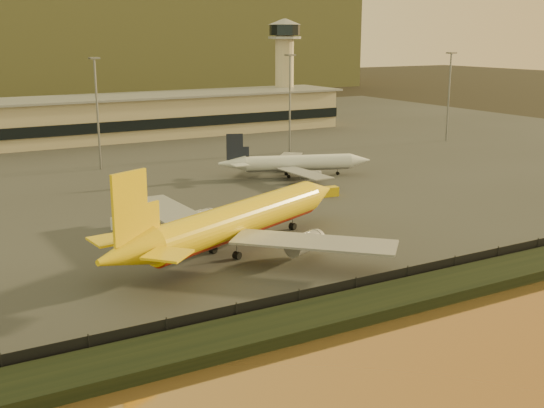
{
  "coord_description": "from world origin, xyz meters",
  "views": [
    {
      "loc": [
        -52.72,
        -74.34,
        30.66
      ],
      "look_at": [
        -3.21,
        12.0,
        5.76
      ],
      "focal_mm": 45.0,
      "sensor_mm": 36.0,
      "label": 1
    }
  ],
  "objects": [
    {
      "name": "gse_vehicle_yellow",
      "position": [
        20.25,
        31.3,
        1.11
      ],
      "size": [
        4.24,
        2.32,
        1.82
      ],
      "primitive_type": "cube",
      "rotation": [
        0.0,
        0.0,
        -0.13
      ],
      "color": "yellow",
      "rests_on": "tarmac"
    },
    {
      "name": "apron_light_masts",
      "position": [
        15.0,
        75.0,
        15.7
      ],
      "size": [
        152.2,
        12.2,
        25.4
      ],
      "color": "slate",
      "rests_on": "tarmac"
    },
    {
      "name": "embankment",
      "position": [
        0.0,
        -17.0,
        0.7
      ],
      "size": [
        320.0,
        7.0,
        1.4
      ],
      "primitive_type": "cube",
      "color": "black",
      "rests_on": "ground"
    },
    {
      "name": "ground",
      "position": [
        0.0,
        0.0,
        0.0
      ],
      "size": [
        900.0,
        900.0,
        0.0
      ],
      "primitive_type": "plane",
      "color": "black",
      "rests_on": "ground"
    },
    {
      "name": "tarmac",
      "position": [
        0.0,
        95.0,
        0.1
      ],
      "size": [
        320.0,
        220.0,
        0.2
      ],
      "primitive_type": "cube",
      "color": "#2D2D2D",
      "rests_on": "ground"
    },
    {
      "name": "gse_vehicle_white",
      "position": [
        -20.59,
        29.11,
        1.21
      ],
      "size": [
        4.92,
        3.44,
        2.02
      ],
      "primitive_type": "cube",
      "rotation": [
        0.0,
        0.0,
        0.35
      ],
      "color": "silver",
      "rests_on": "tarmac"
    },
    {
      "name": "white_narrowbody_jet",
      "position": [
        24.83,
        50.5,
        3.12
      ],
      "size": [
        32.96,
        31.22,
        9.77
      ],
      "rotation": [
        0.0,
        0.0,
        -0.35
      ],
      "color": "silver",
      "rests_on": "tarmac"
    },
    {
      "name": "dhl_cargo_jet",
      "position": [
        -10.56,
        9.35,
        4.66
      ],
      "size": [
        47.56,
        45.04,
        14.92
      ],
      "rotation": [
        0.0,
        0.0,
        0.41
      ],
      "color": "yellow",
      "rests_on": "tarmac"
    },
    {
      "name": "terminal_building",
      "position": [
        -14.52,
        125.55,
        6.25
      ],
      "size": [
        202.0,
        25.0,
        12.6
      ],
      "color": "tan",
      "rests_on": "tarmac"
    },
    {
      "name": "control_tower",
      "position": [
        70.0,
        131.0,
        21.66
      ],
      "size": [
        11.2,
        11.2,
        35.5
      ],
      "color": "tan",
      "rests_on": "tarmac"
    },
    {
      "name": "perimeter_fence",
      "position": [
        0.0,
        -13.0,
        1.3
      ],
      "size": [
        300.0,
        0.05,
        2.2
      ],
      "primitive_type": "cube",
      "color": "black",
      "rests_on": "tarmac"
    }
  ]
}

